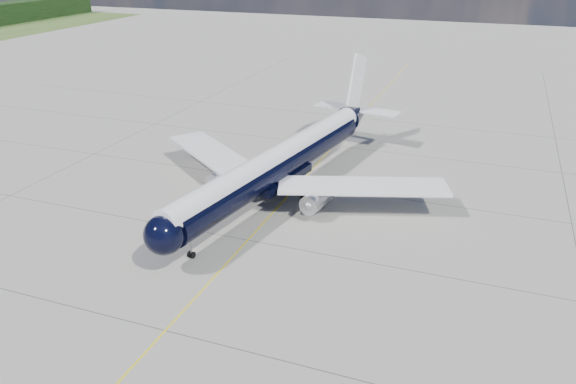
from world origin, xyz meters
TOP-DOWN VIEW (x-y plane):
  - ground at (0.00, 30.00)m, footprint 320.00×320.00m
  - taxiway_centerline at (0.00, 25.00)m, footprint 0.16×160.00m
  - main_airliner at (-0.74, 21.51)m, footprint 37.01×45.48m

SIDE VIEW (x-z plane):
  - ground at x=0.00m, z-range 0.00..0.00m
  - taxiway_centerline at x=0.00m, z-range 0.00..0.01m
  - main_airliner at x=-0.74m, z-range -2.50..10.68m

